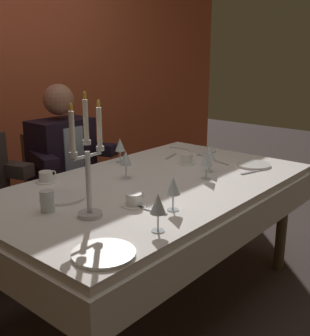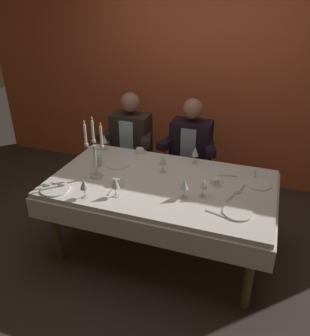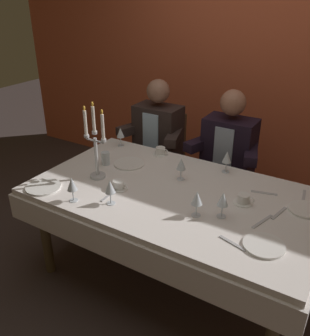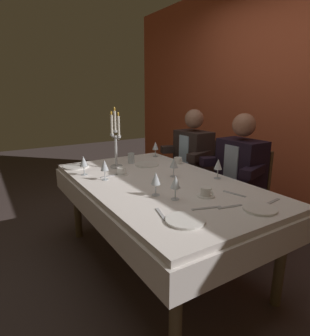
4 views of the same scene
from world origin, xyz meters
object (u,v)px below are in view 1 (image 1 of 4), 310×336
dinner_plate_3 (253,165)px  wine_glass_0 (126,159)px  wine_glass_5 (158,205)px  coffee_cup_2 (46,177)px  water_tumbler_0 (47,201)px  wine_glass_6 (120,146)px  coffee_cup_0 (134,200)px  candelabra (88,169)px  wine_glass_4 (210,153)px  dining_table (153,202)px  dinner_plate_0 (104,254)px  wine_glass_1 (173,187)px  wine_glass_3 (207,159)px  dinner_plate_1 (202,151)px  seated_diner_1 (62,157)px  dinner_plate_2 (63,197)px  coffee_cup_1 (186,160)px

dinner_plate_3 → wine_glass_0: bearing=148.8°
wine_glass_5 → coffee_cup_2: wine_glass_5 is taller
water_tumbler_0 → dinner_plate_3: bearing=-15.0°
wine_glass_6 → coffee_cup_0: wine_glass_6 is taller
coffee_cup_0 → candelabra: bearing=165.9°
wine_glass_4 → coffee_cup_2: bearing=142.5°
dining_table → wine_glass_5: bearing=-137.7°
dinner_plate_0 → wine_glass_1: size_ratio=1.44×
candelabra → wine_glass_0: candelabra is taller
dining_table → wine_glass_3: 0.39m
dining_table → wine_glass_3: wine_glass_3 is taller
wine_glass_3 → wine_glass_0: bearing=129.2°
wine_glass_3 → coffee_cup_2: size_ratio=1.24×
dining_table → wine_glass_4: (0.39, -0.12, 0.23)m
dinner_plate_0 → dinner_plate_1: same height
water_tumbler_0 → wine_glass_4: bearing=-11.4°
dining_table → wine_glass_4: 0.47m
dinner_plate_3 → wine_glass_1: wine_glass_1 is taller
candelabra → dinner_plate_1: size_ratio=2.74×
wine_glass_0 → wine_glass_5: (-0.45, -0.61, 0.00)m
wine_glass_5 → dinner_plate_0: bearing=176.9°
wine_glass_4 → wine_glass_5: same height
dining_table → coffee_cup_2: coffee_cup_2 is taller
wine_glass_4 → dinner_plate_3: bearing=-26.2°
dinner_plate_3 → seated_diner_1: seated_diner_1 is taller
dinner_plate_2 → dinner_plate_3: size_ratio=1.05×
coffee_cup_2 → dining_table: bearing=-50.7°
wine_glass_3 → water_tumbler_0: size_ratio=1.65×
candelabra → coffee_cup_1: candelabra is taller
wine_glass_0 → dinner_plate_0: bearing=-140.8°
wine_glass_1 → coffee_cup_0: wine_glass_1 is taller
coffee_cup_1 → wine_glass_1: bearing=-148.1°
wine_glass_3 → dinner_plate_2: bearing=153.8°
wine_glass_6 → water_tumbler_0: (-0.83, -0.36, -0.06)m
dinner_plate_3 → coffee_cup_1: size_ratio=1.67×
dinner_plate_0 → wine_glass_1: wine_glass_1 is taller
dining_table → wine_glass_0: wine_glass_0 is taller
dinner_plate_0 → coffee_cup_1: size_ratio=1.79×
dinner_plate_0 → seated_diner_1: bearing=58.0°
seated_diner_1 → dinner_plate_2: bearing=-127.1°
wine_glass_3 → wine_glass_5: bearing=-161.0°
wine_glass_0 → coffee_cup_0: wine_glass_0 is taller
candelabra → water_tumbler_0: size_ratio=5.56×
wine_glass_5 → wine_glass_6: same height
dinner_plate_0 → wine_glass_6: size_ratio=1.44×
candelabra → wine_glass_3: 0.83m
dinner_plate_2 → seated_diner_1: (0.54, 0.71, -0.01)m
wine_glass_1 → wine_glass_4: size_ratio=1.00×
dinner_plate_1 → coffee_cup_2: coffee_cup_2 is taller
wine_glass_1 → water_tumbler_0: wine_glass_1 is taller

